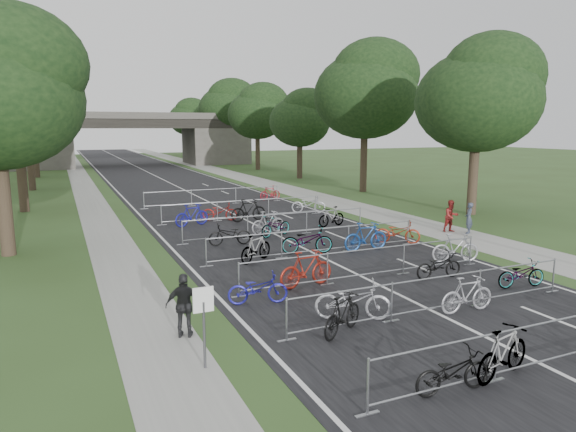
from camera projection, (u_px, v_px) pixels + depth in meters
name	position (u px, v px, depth m)	size (l,w,h in m)	color
ground	(547.00, 367.00, 11.14)	(200.00, 200.00, 0.00)	#31491F
road	(153.00, 175.00, 56.12)	(11.00, 140.00, 0.01)	black
sidewalk_right	(224.00, 172.00, 59.33)	(3.00, 140.00, 0.01)	gray
sidewalk_left	(80.00, 178.00, 53.10)	(2.00, 140.00, 0.01)	gray
lane_markings	(153.00, 175.00, 56.12)	(0.12, 140.00, 0.00)	silver
overpass_bridge	(133.00, 139.00, 69.01)	(31.00, 8.00, 7.05)	#4A4642
park_sign	(204.00, 312.00, 10.89)	(0.45, 0.06, 1.83)	#4C4C51
tree_right_0	(480.00, 96.00, 29.55)	(7.17, 7.17, 10.93)	#33261C
tree_left_1	(16.00, 90.00, 30.43)	(7.56, 7.56, 11.53)	#33261C
tree_right_1	(367.00, 92.00, 40.18)	(8.18, 8.18, 12.47)	#33261C
tree_left_2	(26.00, 90.00, 41.09)	(8.40, 8.40, 12.81)	#33261C
tree_right_2	(301.00, 119.00, 51.31)	(6.16, 6.16, 9.39)	#33261C
tree_left_3	(33.00, 114.00, 52.16)	(6.72, 6.72, 10.25)	#33261C
tree_right_3	(258.00, 112.00, 61.94)	(7.17, 7.17, 10.93)	#33261C
tree_left_4	(37.00, 109.00, 62.81)	(7.56, 7.56, 11.53)	#33261C
tree_right_4	(228.00, 107.00, 72.56)	(8.18, 8.18, 12.47)	#33261C
tree_left_5	(39.00, 106.00, 73.47)	(8.40, 8.40, 12.81)	#33261C
tree_right_5	(206.00, 122.00, 83.69)	(6.16, 6.16, 9.39)	#33261C
tree_left_6	(42.00, 119.00, 84.54)	(6.72, 6.72, 10.25)	#33261C
tree_right_6	(189.00, 117.00, 94.32)	(7.17, 7.17, 10.93)	#33261C
barrier_row_0	(549.00, 344.00, 11.05)	(9.70, 0.08, 1.10)	gray
barrier_row_1	(437.00, 295.00, 14.29)	(9.70, 0.08, 1.10)	gray
barrier_row_2	(367.00, 264.00, 17.52)	(9.70, 0.08, 1.10)	gray
barrier_row_3	(316.00, 241.00, 20.94)	(9.70, 0.08, 1.10)	gray
barrier_row_4	(278.00, 225.00, 24.54)	(9.70, 0.08, 1.10)	gray
barrier_row_5	(243.00, 210.00, 29.04)	(9.70, 0.08, 1.10)	gray
barrier_row_6	(214.00, 197.00, 34.44)	(9.70, 0.08, 1.10)	gray
bike_0	(453.00, 372.00, 9.99)	(0.59, 1.68, 0.88)	black
bike_1	(503.00, 353.00, 10.57)	(0.52, 1.83, 1.10)	gray
bike_4	(343.00, 315.00, 12.82)	(0.49, 1.74, 1.05)	black
bike_5	(353.00, 300.00, 13.82)	(0.72, 2.06, 1.08)	#BABAC3
bike_6	(467.00, 295.00, 14.35)	(0.49, 1.74, 1.04)	#A5A5AD
bike_7	(521.00, 274.00, 16.61)	(0.60, 1.72, 0.90)	gray
bike_8	(258.00, 289.00, 15.06)	(0.62, 1.77, 0.93)	#1E1B97
bike_9	(306.00, 269.00, 16.63)	(0.57, 2.01, 1.21)	maroon
bike_10	(439.00, 266.00, 17.58)	(0.61, 1.74, 0.92)	black
bike_11	(455.00, 248.00, 19.67)	(0.54, 1.90, 1.14)	#9D9EA5
bike_12	(256.00, 248.00, 19.78)	(0.51, 1.81, 1.09)	gray
bike_13	(307.00, 240.00, 21.04)	(0.74, 2.14, 1.12)	gray
bike_14	(366.00, 237.00, 21.53)	(0.57, 2.03, 1.22)	navy
bike_15	(398.00, 232.00, 22.88)	(0.69, 1.99, 1.04)	maroon
bike_16	(230.00, 235.00, 22.52)	(0.66, 1.88, 0.99)	black
bike_17	(268.00, 222.00, 25.02)	(0.53, 1.87, 1.12)	#9E9CA3
bike_18	(276.00, 226.00, 24.40)	(0.66, 1.91, 1.00)	gray
bike_19	(332.00, 217.00, 26.81)	(0.49, 1.74, 1.05)	gray
bike_20	(192.00, 215.00, 26.92)	(0.56, 1.97, 1.18)	#1C1B99
bike_21	(220.00, 212.00, 28.56)	(0.68, 1.94, 1.02)	maroon
bike_22	(248.00, 210.00, 28.27)	(0.59, 2.08, 1.25)	black
bike_23	(309.00, 204.00, 31.11)	(0.72, 2.05, 1.08)	#A8A8AF
bike_27	(270.00, 193.00, 36.69)	(0.48, 1.69, 1.01)	maroon
pedestrian_a	(469.00, 218.00, 25.03)	(0.55, 0.36, 1.52)	#31394A
pedestrian_b	(451.00, 216.00, 25.38)	(0.77, 0.60, 1.59)	maroon
pedestrian_c	(185.00, 306.00, 12.62)	(0.95, 0.39, 1.62)	#252527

